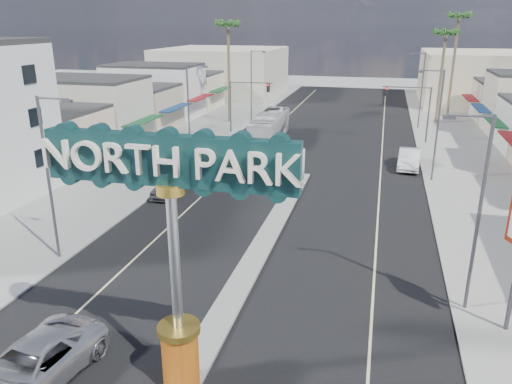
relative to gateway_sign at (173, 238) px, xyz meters
The scene contains 24 objects.
ground 28.64m from the gateway_sign, 90.00° to the left, with size 160.00×160.00×0.00m, color gray.
road 28.64m from the gateway_sign, 90.00° to the left, with size 20.00×120.00×0.01m, color black.
median_island 13.37m from the gateway_sign, 90.00° to the left, with size 1.30×30.00×0.16m, color gray.
sidewalk_left 31.87m from the gateway_sign, 116.55° to the left, with size 8.00×120.00×0.12m, color gray.
sidewalk_right 31.87m from the gateway_sign, 63.45° to the left, with size 8.00×120.00×0.12m, color gray.
storefront_row_left 47.62m from the gateway_sign, 120.33° to the left, with size 12.00×42.00×6.00m, color beige.
backdrop_far_left 76.29m from the gateway_sign, 106.77° to the left, with size 20.00×20.00×8.00m, color #B7B29E.
backdrop_far_right 76.29m from the gateway_sign, 73.23° to the left, with size 20.00×20.00×8.00m, color beige.
gateway_sign is the anchor object (origin of this frame).
traffic_signal_left 43.04m from the gateway_sign, 102.33° to the left, with size 5.09×0.45×6.00m.
traffic_signal_right 43.04m from the gateway_sign, 77.67° to the left, with size 5.09×0.45×6.00m.
streetlight_l_near 13.19m from the gateway_sign, 142.45° to the left, with size 2.03×0.22×9.00m.
streetlight_l_mid 29.91m from the gateway_sign, 110.42° to the left, with size 2.03×0.22×9.00m.
streetlight_l_far 51.10m from the gateway_sign, 101.78° to the left, with size 2.03×0.22×9.00m.
streetlight_r_near 13.19m from the gateway_sign, 37.55° to the left, with size 2.03×0.22×9.00m.
streetlight_r_mid 29.91m from the gateway_sign, 69.58° to the left, with size 2.03×0.22×9.00m.
streetlight_r_far 51.10m from the gateway_sign, 78.22° to the left, with size 2.03×0.22×9.00m.
palm_left_far 50.06m from the gateway_sign, 105.15° to the left, with size 2.60×2.60×13.10m.
palm_right_mid 55.76m from the gateway_sign, 76.47° to the left, with size 2.60×2.60×12.10m.
palm_right_far 62.20m from the gateway_sign, 75.97° to the left, with size 2.60×2.60×14.10m.
suv_left 7.41m from the gateway_sign, 167.45° to the right, with size 2.75×5.97×1.66m, color silver.
car_parked_left 22.12m from the gateway_sign, 114.74° to the left, with size 1.78×4.42×1.51m, color slate.
car_parked_right 33.20m from the gateway_sign, 74.30° to the left, with size 1.81×5.19×1.71m, color silver.
city_bus 39.69m from the gateway_sign, 98.21° to the left, with size 2.64×11.29×3.15m, color silver.
Camera 1 is at (6.23, -11.63, 12.55)m, focal length 35.00 mm.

